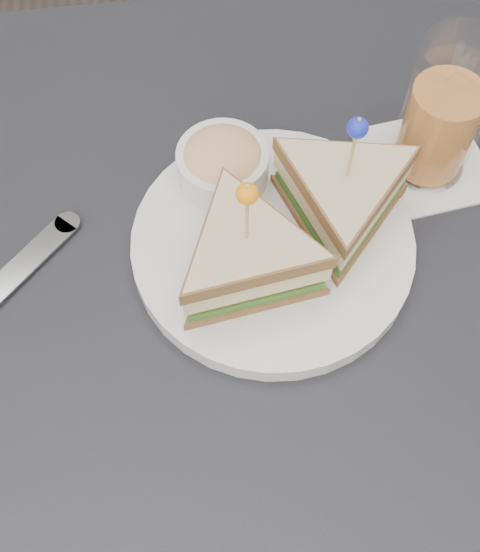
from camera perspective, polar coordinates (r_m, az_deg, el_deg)
ground_plane at (r=1.30m, az=-0.40°, el=-17.84°), size 3.50×3.50×0.00m
table at (r=0.65m, az=-0.77°, el=-6.26°), size 0.80×0.80×0.75m
plate_meal at (r=0.58m, az=3.52°, el=4.29°), size 0.32×0.32×0.14m
drink_set at (r=0.64m, az=16.29°, el=12.36°), size 0.13×0.13×0.14m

